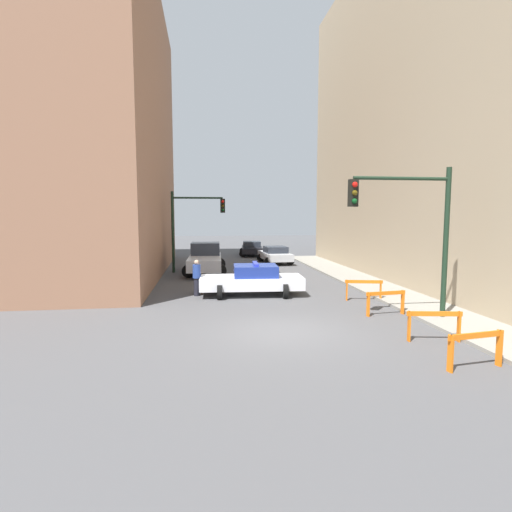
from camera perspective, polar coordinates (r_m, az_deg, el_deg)
name	(u,v)px	position (r m, az deg, el deg)	size (l,w,h in m)	color
ground_plane	(282,331)	(12.98, 3.77, -10.67)	(120.00, 120.00, 0.00)	#4C4C4F
sidewalk_right	(462,323)	(15.39, 27.31, -8.45)	(2.40, 44.00, 0.12)	gray
building_corner_left	(43,129)	(28.37, -28.15, 15.68)	(14.00, 20.00, 17.73)	#93664C
building_right	(500,102)	(26.38, 31.47, 18.28)	(12.00, 28.00, 19.49)	tan
traffic_light_near	(415,220)	(14.72, 21.79, 4.82)	(3.64, 0.35, 5.20)	black
traffic_light_far	(190,220)	(26.05, -9.41, 5.12)	(3.44, 0.35, 5.20)	black
police_car	(252,280)	(18.45, -0.52, -3.40)	(4.79, 2.52, 1.52)	white
white_truck	(205,259)	(25.75, -7.27, -0.41)	(2.77, 5.47, 1.90)	silver
parked_car_near	(275,254)	(30.80, 2.74, 0.22)	(2.49, 4.43, 1.31)	silver
parked_car_mid	(252,248)	(36.62, -0.61, 1.12)	(2.55, 4.46, 1.31)	black
pedestrian_crossing	(197,277)	(18.51, -8.47, -3.01)	(0.46, 0.46, 1.66)	black
barrier_front	(476,344)	(11.09, 28.89, -10.96)	(1.59, 0.38, 0.90)	orange
barrier_mid	(434,321)	(12.88, 24.11, -8.46)	(1.59, 0.39, 0.90)	orange
barrier_back	(386,299)	(15.54, 18.05, -5.84)	(1.59, 0.35, 0.90)	orange
barrier_corner	(364,287)	(17.90, 15.14, -4.24)	(1.58, 0.46, 0.90)	orange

